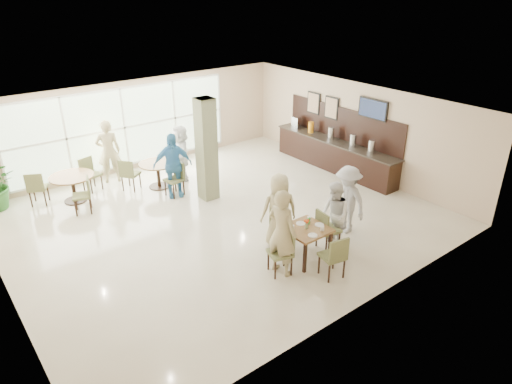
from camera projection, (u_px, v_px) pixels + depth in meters
ground at (221, 217)px, 11.68m from camera, size 10.00×10.00×0.00m
room_shell at (219, 155)px, 10.95m from camera, size 10.00×10.00×10.00m
window_bank at (125, 128)px, 13.98m from camera, size 7.00×0.04×7.00m
column at (207, 150)px, 12.16m from camera, size 0.45×0.45×2.80m
main_table at (306, 232)px, 9.69m from camera, size 0.88×0.88×0.75m
round_table_left at (72, 181)px, 12.29m from camera, size 1.17×1.17×0.75m
round_table_right at (158, 169)px, 13.16m from camera, size 1.06×1.06×0.75m
chairs_main_table at (306, 240)px, 9.73m from camera, size 2.02×2.09×0.95m
chairs_table_left at (71, 186)px, 12.30m from camera, size 2.03×1.81×0.95m
chairs_table_right at (160, 172)px, 13.20m from camera, size 2.12×1.74×0.95m
tabletop_clutter at (309, 225)px, 9.65m from camera, size 0.72×0.72×0.21m
buffet_counter at (335, 153)px, 14.42m from camera, size 0.64×4.70×1.95m
wall_tv at (373, 109)px, 13.09m from camera, size 0.06×1.00×0.58m
framed_art_a at (331, 108)px, 14.36m from camera, size 0.05×0.55×0.70m
framed_art_b at (314, 103)px, 14.94m from camera, size 0.05×0.55×0.70m
teen_left at (282, 232)px, 9.12m from camera, size 0.57×0.76×1.87m
teen_far at (279, 210)px, 10.19m from camera, size 0.95×0.76×1.70m
teen_right at (334, 215)px, 10.14m from camera, size 0.85×0.93×1.55m
teen_standing at (347, 200)px, 10.72m from camera, size 0.68×1.11×1.66m
adult_a at (173, 165)px, 12.47m from camera, size 1.21×0.92×1.83m
adult_b at (181, 153)px, 13.56m from camera, size 1.17×1.70×1.68m
adult_standing at (109, 151)px, 13.35m from camera, size 0.80×0.64×1.91m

